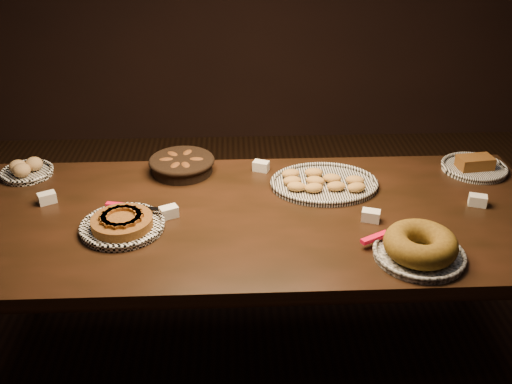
{
  "coord_description": "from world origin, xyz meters",
  "views": [
    {
      "loc": [
        -0.08,
        -1.96,
        1.94
      ],
      "look_at": [
        0.0,
        0.05,
        0.82
      ],
      "focal_mm": 40.0,
      "sensor_mm": 36.0,
      "label": 1
    }
  ],
  "objects_px": {
    "madeleine_platter": "(323,183)",
    "bundt_cake_plate": "(420,247)",
    "buffet_table": "(256,229)",
    "apple_tart_plate": "(122,224)"
  },
  "relations": [
    {
      "from": "madeleine_platter",
      "to": "bundt_cake_plate",
      "type": "distance_m",
      "value": 0.6
    },
    {
      "from": "buffet_table",
      "to": "bundt_cake_plate",
      "type": "relative_size",
      "value": 6.53
    },
    {
      "from": "apple_tart_plate",
      "to": "madeleine_platter",
      "type": "distance_m",
      "value": 0.87
    },
    {
      "from": "buffet_table",
      "to": "madeleine_platter",
      "type": "height_order",
      "value": "madeleine_platter"
    },
    {
      "from": "buffet_table",
      "to": "apple_tart_plate",
      "type": "distance_m",
      "value": 0.53
    },
    {
      "from": "apple_tart_plate",
      "to": "bundt_cake_plate",
      "type": "distance_m",
      "value": 1.1
    },
    {
      "from": "apple_tart_plate",
      "to": "bundt_cake_plate",
      "type": "xyz_separation_m",
      "value": [
        1.08,
        -0.23,
        0.02
      ]
    },
    {
      "from": "bundt_cake_plate",
      "to": "buffet_table",
      "type": "bearing_deg",
      "value": 128.3
    },
    {
      "from": "apple_tart_plate",
      "to": "madeleine_platter",
      "type": "relative_size",
      "value": 0.73
    },
    {
      "from": "buffet_table",
      "to": "madeleine_platter",
      "type": "relative_size",
      "value": 5.14
    }
  ]
}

